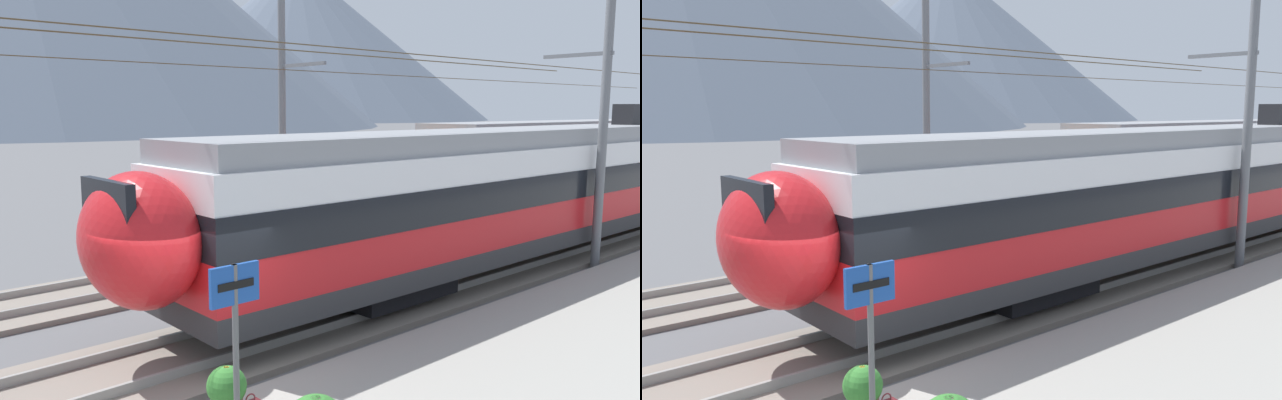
{
  "view_description": "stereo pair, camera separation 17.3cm",
  "coord_description": "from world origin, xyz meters",
  "views": [
    {
      "loc": [
        -4.81,
        -8.15,
        4.38
      ],
      "look_at": [
        4.92,
        2.87,
        2.26
      ],
      "focal_mm": 35.56,
      "sensor_mm": 36.0,
      "label": 1
    },
    {
      "loc": [
        -4.68,
        -8.27,
        4.38
      ],
      "look_at": [
        4.92,
        2.87,
        2.26
      ],
      "focal_mm": 35.56,
      "sensor_mm": 36.0,
      "label": 2
    }
  ],
  "objects": [
    {
      "name": "track_far",
      "position": [
        0.0,
        6.24,
        0.07
      ],
      "size": [
        120.0,
        3.0,
        0.28
      ],
      "color": "slate",
      "rests_on": "ground"
    },
    {
      "name": "mountain_right_ridge",
      "position": [
        168.76,
        202.93,
        32.37
      ],
      "size": [
        158.24,
        158.24,
        64.74
      ],
      "primitive_type": "cone",
      "color": "#515B6B",
      "rests_on": "ground"
    },
    {
      "name": "platform_sign",
      "position": [
        -0.61,
        -1.81,
        1.91
      ],
      "size": [
        0.7,
        0.08,
        2.18
      ],
      "color": "#59595B",
      "rests_on": "platform_slab"
    },
    {
      "name": "track_near",
      "position": [
        0.0,
        1.3,
        0.07
      ],
      "size": [
        120.0,
        3.0,
        0.28
      ],
      "color": "slate",
      "rests_on": "ground"
    },
    {
      "name": "train_far_track",
      "position": [
        27.29,
        6.24,
        2.23
      ],
      "size": [
        29.61,
        2.98,
        4.27
      ],
      "color": "#2D2D30",
      "rests_on": "track_far"
    },
    {
      "name": "catenary_mast_far_side",
      "position": [
        7.97,
        8.04,
        4.11
      ],
      "size": [
        44.73,
        2.24,
        7.91
      ],
      "color": "slate",
      "rests_on": "ground"
    },
    {
      "name": "train_near_platform",
      "position": [
        13.06,
        1.3,
        2.23
      ],
      "size": [
        28.37,
        2.85,
        4.27
      ],
      "color": "#2D2D30",
      "rests_on": "track_near"
    },
    {
      "name": "ground_plane",
      "position": [
        0.0,
        0.0,
        0.0
      ],
      "size": [
        400.0,
        400.0,
        0.0
      ],
      "primitive_type": "plane",
      "color": "#565659"
    },
    {
      "name": "catenary_mast_mid",
      "position": [
        12.23,
        -0.24,
        3.85
      ],
      "size": [
        44.73,
        1.97,
        7.31
      ],
      "color": "slate",
      "rests_on": "ground"
    },
    {
      "name": "potted_plant_platform_edge",
      "position": [
        -0.5,
        -1.41,
        0.71
      ],
      "size": [
        0.54,
        0.54,
        0.72
      ],
      "color": "brown",
      "rests_on": "platform_slab"
    }
  ]
}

